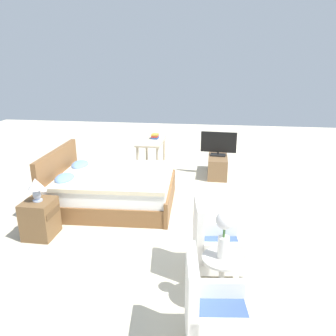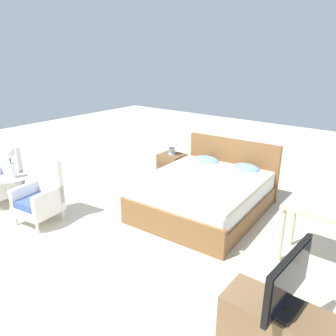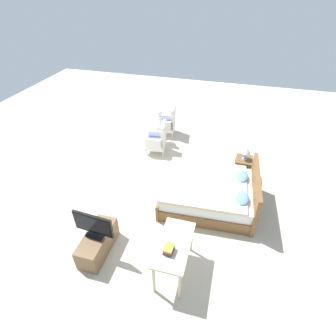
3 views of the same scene
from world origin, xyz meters
name	(u,v)px [view 3 (image 3 of 3)]	position (x,y,z in m)	size (l,w,h in m)	color
ground_plane	(172,189)	(0.00, 0.00, 0.00)	(16.00, 16.00, 0.00)	beige
bed	(210,192)	(0.20, 0.93, 0.30)	(1.73, 2.08, 0.96)	brown
armchair_by_window_left	(168,123)	(-2.61, -0.81, 0.37)	(0.60, 0.60, 0.92)	white
armchair_by_window_right	(158,140)	(-1.52, -0.81, 0.37)	(0.61, 0.61, 0.92)	white
side_table	(160,131)	(-2.05, -0.90, 0.36)	(0.40, 0.40, 0.58)	beige
flower_vase	(160,116)	(-2.05, -0.90, 0.87)	(0.17, 0.17, 0.48)	silver
nightstand	(243,168)	(-0.97, 1.59, 0.27)	(0.44, 0.41, 0.54)	brown
table_lamp	(246,152)	(-0.97, 1.59, 0.75)	(0.22, 0.22, 0.33)	#9EADC6
tv_stand	(98,243)	(2.03, -0.89, 0.22)	(0.96, 0.40, 0.44)	brown
tv_flatscreen	(93,225)	(2.04, -0.89, 0.70)	(0.22, 0.75, 0.51)	black
vanity_desk	(174,248)	(2.05, 0.57, 0.62)	(1.04, 0.52, 0.72)	beige
book_stack	(169,249)	(2.21, 0.52, 0.78)	(0.19, 0.16, 0.11)	#284C8E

